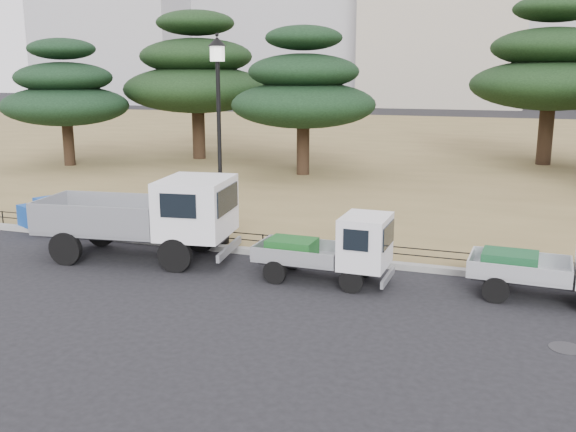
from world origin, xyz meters
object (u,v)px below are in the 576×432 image
at_px(street_lamp, 219,107).
at_px(tarp_pile, 44,215).
at_px(truck_kei_front, 333,248).
at_px(truck_kei_rear, 562,263).
at_px(truck_large, 147,214).

relative_size(street_lamp, tarp_pile, 3.26).
bearing_deg(truck_kei_front, truck_kei_rear, 5.16).
bearing_deg(truck_kei_rear, truck_large, -176.41).
bearing_deg(truck_kei_rear, tarp_pile, 177.24).
bearing_deg(street_lamp, truck_kei_front, -26.05).
xyz_separation_m(truck_large, truck_kei_front, (5.15, -0.21, -0.41)).
bearing_deg(truck_large, truck_kei_rear, -6.75).
xyz_separation_m(street_lamp, tarp_pile, (-6.11, -0.07, -3.45)).
distance_m(truck_large, street_lamp, 3.48).
relative_size(truck_kei_front, truck_kei_rear, 0.95).
bearing_deg(street_lamp, tarp_pile, -179.38).
height_order(truck_kei_front, tarp_pile, truck_kei_front).
distance_m(truck_kei_front, tarp_pile, 10.07).
height_order(truck_kei_rear, street_lamp, street_lamp).
bearing_deg(tarp_pile, truck_kei_front, -10.23).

